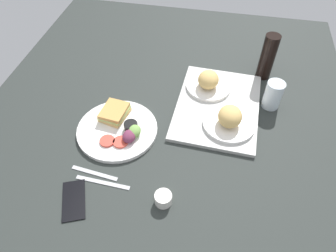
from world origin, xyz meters
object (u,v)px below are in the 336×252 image
Objects in this scene: serving_tray at (218,106)px; knife at (103,182)px; espresso_cup at (163,199)px; drinking_glass at (273,95)px; fork at (95,173)px; bread_plate_far at (229,119)px; soda_bottle at (268,57)px; cell_phone at (74,200)px; bread_plate_near at (208,83)px; plate_with_salad at (119,127)px.

knife is (43.36, -34.66, -0.55)cm from serving_tray.
drinking_glass is at bearing 146.36° from espresso_cup.
bread_plate_far is at bearing 40.99° from fork.
bread_plate_far is at bearing 42.35° from knife.
drinking_glass is 0.63× the size of knife.
soda_bottle is 1.45× the size of cell_phone.
fork is (30.14, -43.61, -4.38)cm from bread_plate_far.
espresso_cup reaches higher than serving_tray.
bread_plate_far reaches higher than fork.
bread_plate_far is at bearing -45.97° from drinking_glass.
fork is (49.99, -33.49, -4.30)cm from bread_plate_near.
drinking_glass is 85.03cm from cell_phone.
serving_tray reaches higher than cell_phone.
drinking_glass is at bearing 43.80° from fork.
fork is 0.89× the size of knife.
soda_bottle is (-44.29, 54.61, 8.79)cm from plate_with_salad.
espresso_cup reaches higher than cell_phone.
espresso_cup is at bearing -8.20° from bread_plate_near.
soda_bottle reaches higher than espresso_cup.
drinking_glass is at bearing 113.70° from plate_with_salad.
serving_tray is 32.14cm from soda_bottle.
drinking_glass is at bearing 43.61° from knife.
plate_with_salad reaches higher than cell_phone.
drinking_glass is (-5.52, 21.23, 5.14)cm from serving_tray.
plate_with_salad is 62.94cm from drinking_glass.
fork is at bearing -33.82° from bread_plate_near.
bread_plate_near is 60.80cm from knife.
bread_plate_far is at bearing 27.01° from bread_plate_near.
plate_with_salad is 32.19cm from cell_phone.
bread_plate_near is at bearing 171.80° from espresso_cup.
knife is 1.32× the size of cell_phone.
cell_phone is at bearing -47.84° from drinking_glass.
serving_tray is 2.37× the size of knife.
serving_tray is 48.15cm from espresso_cup.
fork is (40.36, -38.66, -0.55)cm from serving_tray.
bread_plate_far is 0.66× the size of plate_with_salad.
espresso_cup is (46.28, -13.23, 1.20)cm from serving_tray.
soda_bottle is 86.77cm from knife.
knife is at bearing -50.09° from bread_plate_far.
bread_plate_near is 3.43× the size of espresso_cup.
espresso_cup is 21.70cm from knife.
espresso_cup is at bearing 40.93° from plate_with_salad.
soda_bottle is at bearing 119.67° from cell_phone.
fork is at bearing -6.64° from plate_with_salad.
bread_plate_near reaches higher than serving_tray.
soda_bottle is 1.10× the size of knife.
fork is at bearing -103.10° from espresso_cup.
serving_tray is 3.13× the size of cell_phone.
knife is at bearing -48.83° from drinking_glass.
espresso_cup is (55.91, -8.06, -2.55)cm from bread_plate_near.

